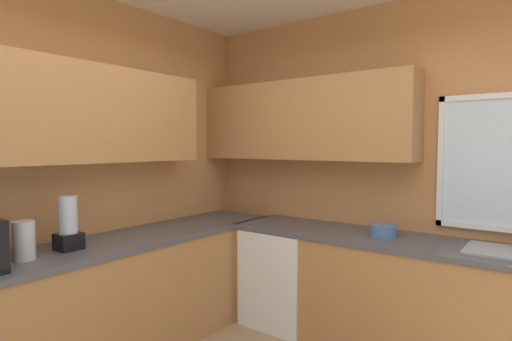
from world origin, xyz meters
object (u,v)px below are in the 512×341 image
bowl (383,230)px  blender_appliance (68,226)px  dishwasher (285,275)px  kettle (24,241)px

bowl → blender_appliance: blender_appliance is taller
dishwasher → blender_appliance: (-0.66, -1.62, 0.63)m
dishwasher → kettle: 2.09m
dishwasher → blender_appliance: size_ratio=2.33×
dishwasher → bowl: (0.87, 0.03, 0.51)m
kettle → bowl: bearing=52.1°
dishwasher → blender_appliance: blender_appliance is taller
dishwasher → kettle: size_ratio=3.56×
dishwasher → kettle: (-0.64, -1.90, 0.58)m
dishwasher → bowl: bearing=2.0°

